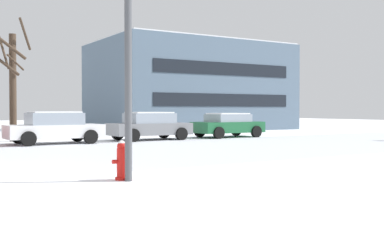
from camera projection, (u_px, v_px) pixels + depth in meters
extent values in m
cylinder|color=red|center=(122.00, 178.00, 10.52)|extent=(0.30, 0.30, 0.06)
cylinder|color=red|center=(122.00, 163.00, 10.51)|extent=(0.22, 0.22, 0.64)
sphere|color=red|center=(122.00, 146.00, 10.50)|extent=(0.21, 0.21, 0.21)
cylinder|color=red|center=(115.00, 162.00, 10.43)|extent=(0.12, 0.09, 0.09)
cylinder|color=red|center=(128.00, 161.00, 10.59)|extent=(0.12, 0.09, 0.09)
sphere|color=white|center=(122.00, 144.00, 10.50)|extent=(0.15, 0.15, 0.15)
cylinder|color=#4C4F54|center=(128.00, 44.00, 10.28)|extent=(0.16, 0.16, 5.91)
cube|color=white|center=(55.00, 131.00, 21.59)|extent=(4.25, 1.84, 0.60)
cube|color=#8C99A8|center=(55.00, 119.00, 21.58)|extent=(2.35, 1.66, 0.54)
cube|color=white|center=(54.00, 112.00, 21.57)|extent=(2.14, 1.53, 0.06)
cylinder|color=black|center=(77.00, 135.00, 23.09)|extent=(0.64, 0.23, 0.64)
cylinder|color=black|center=(91.00, 137.00, 21.58)|extent=(0.64, 0.23, 0.64)
cylinder|color=black|center=(19.00, 137.00, 21.62)|extent=(0.64, 0.23, 0.64)
cylinder|color=black|center=(29.00, 139.00, 20.10)|extent=(0.64, 0.23, 0.64)
cube|color=slate|center=(149.00, 129.00, 24.29)|extent=(4.18, 1.87, 0.59)
cube|color=#8C99A8|center=(149.00, 118.00, 24.28)|extent=(2.31, 1.69, 0.51)
cube|color=white|center=(149.00, 113.00, 24.27)|extent=(2.10, 1.56, 0.06)
cylinder|color=black|center=(164.00, 132.00, 25.79)|extent=(0.64, 0.23, 0.64)
cylinder|color=black|center=(181.00, 134.00, 24.25)|extent=(0.64, 0.23, 0.64)
cylinder|color=black|center=(118.00, 134.00, 24.34)|extent=(0.64, 0.23, 0.64)
cylinder|color=black|center=(133.00, 135.00, 22.80)|extent=(0.64, 0.23, 0.64)
cube|color=#1E6038|center=(228.00, 127.00, 26.77)|extent=(4.01, 1.86, 0.60)
cube|color=#8C99A8|center=(228.00, 118.00, 26.76)|extent=(2.22, 1.68, 0.43)
cube|color=white|center=(228.00, 114.00, 26.75)|extent=(2.02, 1.55, 0.06)
cylinder|color=black|center=(236.00, 130.00, 28.24)|extent=(0.64, 0.23, 0.64)
cylinder|color=black|center=(256.00, 132.00, 26.70)|extent=(0.64, 0.23, 0.64)
cylinder|color=black|center=(200.00, 131.00, 26.85)|extent=(0.64, 0.23, 0.64)
cylinder|color=black|center=(219.00, 133.00, 25.31)|extent=(0.64, 0.23, 0.64)
cylinder|color=#423326|center=(13.00, 88.00, 23.23)|extent=(0.34, 0.34, 5.23)
cylinder|color=#423326|center=(25.00, 34.00, 23.16)|extent=(0.84, 1.18, 1.41)
cylinder|color=#423326|center=(4.00, 52.00, 22.86)|extent=(0.40, 0.99, 1.68)
cylinder|color=#423326|center=(4.00, 64.00, 22.50)|extent=(1.23, 1.11, 1.17)
cylinder|color=#423326|center=(10.00, 47.00, 22.50)|extent=(1.46, 0.66, 1.24)
cylinder|color=#423326|center=(15.00, 62.00, 22.90)|extent=(0.86, 0.20, 0.78)
cube|color=slate|center=(189.00, 87.00, 38.10)|extent=(14.39, 9.86, 6.67)
cube|color=white|center=(189.00, 45.00, 38.03)|extent=(14.11, 9.66, 0.10)
cube|color=black|center=(225.00, 100.00, 33.91)|extent=(11.52, 0.04, 0.90)
cube|color=black|center=(225.00, 69.00, 33.86)|extent=(11.52, 0.04, 0.90)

